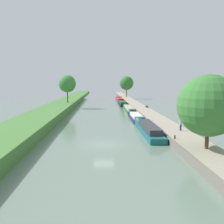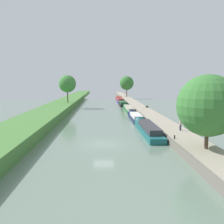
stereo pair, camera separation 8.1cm
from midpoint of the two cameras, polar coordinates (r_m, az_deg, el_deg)
ground_plane at (r=30.95m, az=-1.88°, el=-7.34°), size 160.00×160.00×0.00m
left_grassy_bank at (r=32.83m, az=-22.79°, el=-5.57°), size 7.06×260.00×1.65m
right_towpath at (r=32.49m, az=16.26°, el=-6.14°), size 3.85×260.00×0.87m
stone_quay at (r=31.90m, az=12.74°, el=-6.23°), size 0.25×260.00×0.92m
narrowboat_teal at (r=37.99m, az=8.12°, el=-3.72°), size 2.09×15.14×2.15m
narrowboat_navy at (r=51.55m, az=5.34°, el=-1.04°), size 2.03×12.04×1.93m
narrowboat_green at (r=65.61m, az=3.88°, el=0.73°), size 1.82×16.68×1.83m
narrowboat_black at (r=81.22m, az=2.45°, el=1.95°), size 2.16×12.17×2.05m
narrowboat_blue at (r=93.56m, az=1.89°, el=2.66°), size 2.14×13.14×2.21m
narrowboat_red at (r=106.15m, az=1.49°, el=3.15°), size 2.04×11.05×1.97m
tree_rightbank_near at (r=26.64m, az=21.12°, el=1.39°), size 6.21×6.21×7.52m
tree_rightbank_midnear at (r=111.60m, az=3.39°, el=6.59°), size 6.16×6.16×9.11m
tree_leftbank_downstream at (r=72.59m, az=-10.10°, el=6.35°), size 4.90×4.90×7.78m
person_walking at (r=36.02m, az=15.40°, el=-2.72°), size 0.34×0.34×1.66m
mooring_bollard_near at (r=30.71m, az=14.14°, el=-5.57°), size 0.16×0.16×0.45m
mooring_bollard_far at (r=111.14m, az=2.21°, el=3.61°), size 0.16×0.16×0.45m
park_bench at (r=65.99m, az=7.99°, el=1.33°), size 0.44×1.50×0.47m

